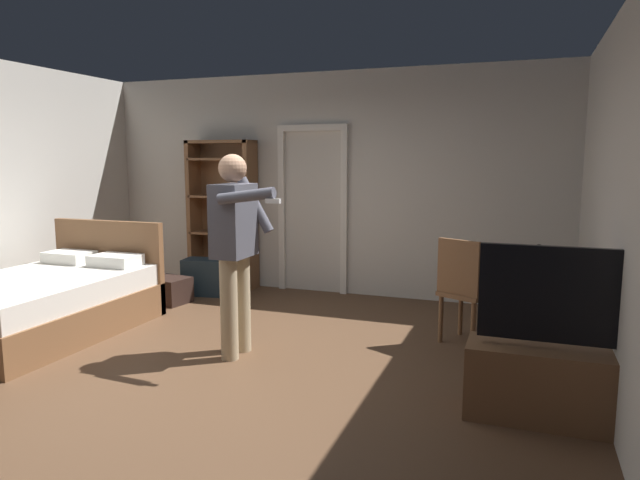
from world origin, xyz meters
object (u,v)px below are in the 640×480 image
at_px(wooden_chair, 463,287).
at_px(side_table, 519,298).
at_px(suitcase_dark, 169,290).
at_px(bed, 46,302).
at_px(bookshelf, 224,209).
at_px(bottle_on_table, 538,263).
at_px(person_blue_shirt, 235,241).
at_px(tv_flatscreen, 561,374).
at_px(laptop, 519,269).
at_px(suitcase_small, 209,277).

bearing_deg(wooden_chair, side_table, 0.65).
bearing_deg(suitcase_dark, side_table, 4.08).
relative_size(bed, bookshelf, 1.07).
height_order(bottle_on_table, person_blue_shirt, person_blue_shirt).
relative_size(tv_flatscreen, bottle_on_table, 4.24).
bearing_deg(wooden_chair, tv_flatscreen, -60.95).
relative_size(side_table, person_blue_shirt, 0.40).
height_order(bookshelf, wooden_chair, bookshelf).
relative_size(bed, person_blue_shirt, 1.19).
relative_size(laptop, suitcase_small, 0.67).
xyz_separation_m(side_table, suitcase_small, (-3.70, 0.88, -0.25)).
bearing_deg(suitcase_small, laptop, -23.11).
relative_size(tv_flatscreen, wooden_chair, 1.21).
xyz_separation_m(tv_flatscreen, suitcase_small, (-3.99, 2.27, -0.10)).
height_order(laptop, bottle_on_table, bottle_on_table).
xyz_separation_m(bookshelf, person_blue_shirt, (1.45, -2.34, -0.03)).
bearing_deg(suitcase_dark, bottle_on_table, 3.14).
height_order(side_table, wooden_chair, wooden_chair).
bearing_deg(bed, wooden_chair, 14.68).
height_order(bookshelf, laptop, bookshelf).
height_order(tv_flatscreen, person_blue_shirt, person_blue_shirt).
relative_size(bed, tv_flatscreen, 1.74).
distance_m(person_blue_shirt, suitcase_dark, 2.27).
height_order(bookshelf, bottle_on_table, bookshelf).
distance_m(bookshelf, suitcase_dark, 1.37).
bearing_deg(wooden_chair, bookshelf, 157.11).
xyz_separation_m(bed, bookshelf, (0.64, 2.40, 0.74)).
distance_m(laptop, suitcase_small, 3.84).
bearing_deg(bed, tv_flatscreen, -4.38).
relative_size(bookshelf, wooden_chair, 1.96).
relative_size(wooden_chair, person_blue_shirt, 0.57).
relative_size(side_table, suitcase_dark, 1.59).
height_order(person_blue_shirt, suitcase_dark, person_blue_shirt).
xyz_separation_m(suitcase_dark, suitcase_small, (0.23, 0.52, 0.08)).
bearing_deg(wooden_chair, suitcase_small, 164.64).
xyz_separation_m(bed, side_table, (4.39, 1.03, 0.17)).
distance_m(bed, laptop, 4.51).
relative_size(bookshelf, laptop, 4.66).
bearing_deg(laptop, bookshelf, 159.26).
relative_size(bookshelf, tv_flatscreen, 1.63).
bearing_deg(suitcase_small, wooden_chair, -24.47).
relative_size(tv_flatscreen, laptop, 2.87).
bearing_deg(tv_flatscreen, side_table, 101.58).
bearing_deg(side_table, bookshelf, 159.88).
relative_size(bottle_on_table, person_blue_shirt, 0.16).
height_order(bottle_on_table, wooden_chair, wooden_chair).
xyz_separation_m(bookshelf, laptop, (3.73, -1.41, -0.29)).
bearing_deg(person_blue_shirt, suitcase_dark, 140.87).
bearing_deg(person_blue_shirt, side_table, 22.86).
distance_m(bed, bottle_on_table, 4.66).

